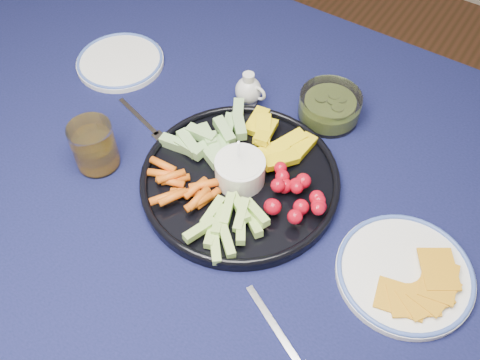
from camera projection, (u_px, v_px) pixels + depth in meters
The scene contains 9 objects.
dining_table at pixel (219, 184), 1.11m from camera, with size 1.67×1.07×0.75m.
crudite_platter at pixel (239, 176), 0.98m from camera, with size 0.37×0.37×0.12m.
creamer_pitcher at pixel (249, 91), 1.11m from camera, with size 0.07×0.05×0.08m.
pickle_bowl at pixel (329, 107), 1.09m from camera, with size 0.13×0.13×0.06m.
cheese_plate at pixel (405, 272), 0.87m from camera, with size 0.23×0.23×0.03m.
juice_tumbler at pixel (95, 148), 1.00m from camera, with size 0.08×0.08×0.10m.
fork_left at pixel (146, 124), 1.09m from camera, with size 0.16×0.06×0.00m.
fork_right at pixel (285, 343), 0.81m from camera, with size 0.17×0.10×0.00m.
side_plate_extra at pixel (120, 61), 1.20m from camera, with size 0.19×0.19×0.02m.
Camera 1 is at (0.41, -0.53, 1.54)m, focal length 40.00 mm.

